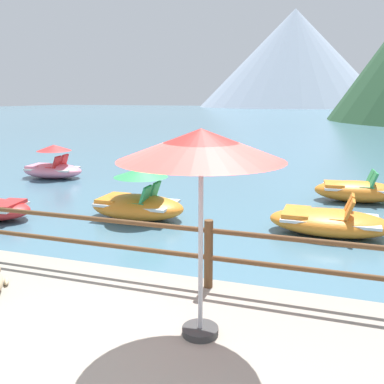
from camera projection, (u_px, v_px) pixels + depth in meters
ground_plane at (318, 128)px, 41.48m from camera, size 200.00×200.00×0.00m
dock_railing at (209, 246)px, 5.68m from camera, size 23.92×0.12×0.95m
beach_umbrella at (201, 148)px, 4.20m from camera, size 1.70×1.70×2.24m
pedal_boat_0 at (137, 201)px, 10.43m from camera, size 2.39×1.39×1.27m
pedal_boat_3 at (357, 191)px, 12.16m from camera, size 2.46×1.37×0.91m
pedal_boat_4 at (329, 221)px, 9.26m from camera, size 2.61×1.42×0.87m
pedal_boat_5 at (53, 167)px, 15.71m from camera, size 2.37×1.51×1.23m
distant_peak at (293, 59)px, 128.88m from camera, size 56.85×56.85×28.66m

